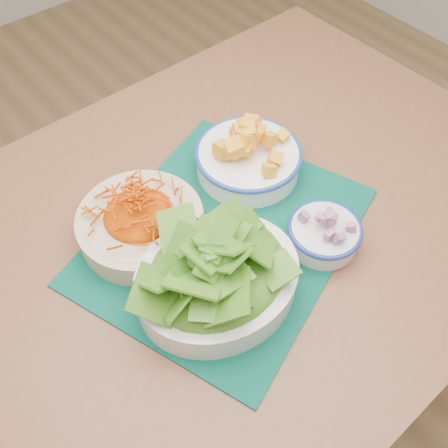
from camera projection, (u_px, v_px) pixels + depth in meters
name	position (u px, v px, depth m)	size (l,w,h in m)	color
ground	(234.00, 276.00, 1.72)	(4.00, 4.00, 0.00)	#A27C4E
table	(214.00, 254.00, 0.98)	(1.35, 0.91, 0.75)	brown
placemat	(224.00, 235.00, 0.89)	(0.48, 0.40, 0.00)	#003026
carrot_bowl	(140.00, 219.00, 0.86)	(0.28, 0.28, 0.09)	beige
squash_bowl	(249.00, 152.00, 0.95)	(0.23, 0.23, 0.10)	white
lettuce_bowl	(217.00, 271.00, 0.77)	(0.30, 0.26, 0.13)	silver
onion_bowl	(324.00, 231.00, 0.86)	(0.16, 0.16, 0.06)	silver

